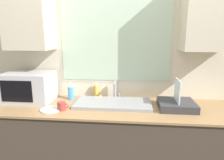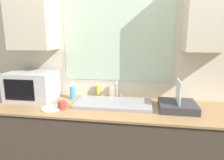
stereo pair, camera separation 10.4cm
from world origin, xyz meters
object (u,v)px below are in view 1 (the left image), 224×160
soap_bottle (96,91)px  mug_near_sink (62,106)px  faucet (115,89)px  dish_rack (176,104)px  spray_bottle (71,91)px  microwave (29,87)px

soap_bottle → mug_near_sink: 0.50m
faucet → dish_rack: (0.62, -0.24, -0.07)m
mug_near_sink → soap_bottle: bearing=59.2°
spray_bottle → mug_near_sink: size_ratio=1.82×
faucet → microwave: bearing=-170.5°
soap_bottle → faucet: bearing=-9.7°
dish_rack → spray_bottle: 1.12m
spray_bottle → microwave: bearing=-168.7°
faucet → spray_bottle: 0.49m
microwave → mug_near_sink: size_ratio=4.57×
microwave → mug_near_sink: (0.44, -0.24, -0.11)m
soap_bottle → mug_near_sink: size_ratio=1.54×
microwave → mug_near_sink: bearing=-28.5°
spray_bottle → faucet: bearing=7.9°
dish_rack → faucet: bearing=159.3°
dish_rack → soap_bottle: (-0.84, 0.27, 0.03)m
microwave → spray_bottle: size_ratio=2.52×
faucet → mug_near_sink: faucet is taller
soap_bottle → spray_bottle: bearing=-158.4°
mug_near_sink → spray_bottle: bearing=91.2°
dish_rack → mug_near_sink: size_ratio=3.16×
spray_bottle → mug_near_sink: bearing=-88.8°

